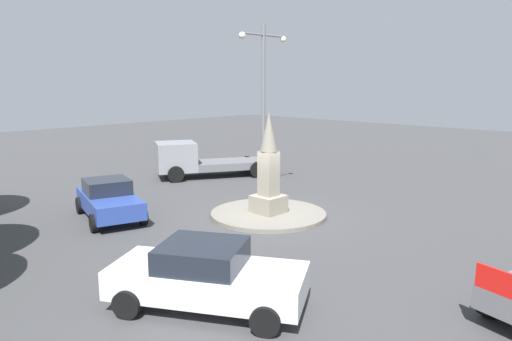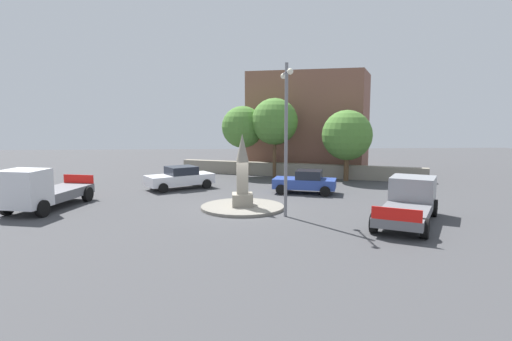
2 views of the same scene
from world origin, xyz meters
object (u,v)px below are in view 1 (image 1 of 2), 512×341
Objects in this scene: truck_grey_waiting at (197,160)px; car_blue_parked_right at (109,199)px; streetlamp at (263,96)px; car_white_parked_left at (207,275)px; monument at (269,172)px.

car_blue_parked_right is at bearing -153.14° from truck_grey_waiting.
streetlamp is 7.57m from car_blue_parked_right.
truck_grey_waiting reaches higher than car_white_parked_left.
car_blue_parked_right is at bearing 161.76° from streetlamp.
streetlamp is 6.84m from truck_grey_waiting.
monument is 6.07m from car_blue_parked_right.
streetlamp is 1.57× the size of car_white_parked_left.
monument is 3.92m from streetlamp.
car_white_parked_left is (-6.49, -3.99, -0.96)m from monument.
monument is at bearing -133.00° from streetlamp.
car_white_parked_left is at bearing -148.43° from monument.
monument is 8.39m from truck_grey_waiting.
streetlamp is 1.76× the size of car_blue_parked_right.
streetlamp is at bearing 35.71° from car_white_parked_left.
truck_grey_waiting is at bearing 69.29° from monument.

